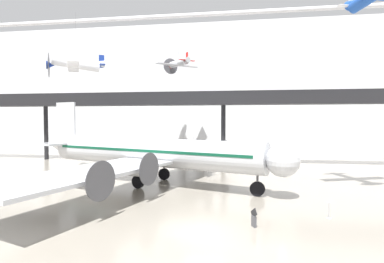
% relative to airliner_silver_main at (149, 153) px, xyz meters
% --- Properties ---
extents(ground_plane, '(260.00, 260.00, 0.00)m').
position_rel_airliner_silver_main_xyz_m(ground_plane, '(7.13, -12.41, -3.26)').
color(ground_plane, gray).
extents(hangar_back_wall, '(140.00, 3.00, 25.31)m').
position_rel_airliner_silver_main_xyz_m(hangar_back_wall, '(7.13, 28.10, 9.40)').
color(hangar_back_wall, silver).
rests_on(hangar_back_wall, ground).
extents(mezzanine_walkway, '(110.00, 3.20, 11.06)m').
position_rel_airliner_silver_main_xyz_m(mezzanine_walkway, '(7.13, 15.41, 6.11)').
color(mezzanine_walkway, black).
rests_on(mezzanine_walkway, ground).
extents(ceiling_truss_beam, '(120.00, 0.60, 0.60)m').
position_rel_airliner_silver_main_xyz_m(ceiling_truss_beam, '(7.13, 12.07, 18.40)').
color(ceiling_truss_beam, silver).
extents(airliner_silver_main, '(29.81, 34.77, 8.94)m').
position_rel_airliner_silver_main_xyz_m(airliner_silver_main, '(0.00, 0.00, 0.00)').
color(airliner_silver_main, silver).
rests_on(airliner_silver_main, ground).
extents(suspended_plane_white_twin, '(7.73, 8.61, 8.97)m').
position_rel_airliner_silver_main_xyz_m(suspended_plane_white_twin, '(-12.31, 7.45, 11.01)').
color(suspended_plane_white_twin, silver).
extents(suspended_plane_silver_racer, '(6.63, 6.40, 6.59)m').
position_rel_airliner_silver_main_xyz_m(suspended_plane_silver_racer, '(-0.44, 18.69, 12.93)').
color(suspended_plane_silver_racer, silver).
extents(stanchion_barrier, '(0.36, 0.36, 1.08)m').
position_rel_airliner_silver_main_xyz_m(stanchion_barrier, '(15.48, -9.13, -2.93)').
color(stanchion_barrier, '#B2B5BA').
rests_on(stanchion_barrier, ground).
extents(info_sign_pedestal, '(0.38, 0.71, 1.24)m').
position_rel_airliner_silver_main_xyz_m(info_sign_pedestal, '(10.29, -11.57, -2.80)').
color(info_sign_pedestal, '#4C4C51').
rests_on(info_sign_pedestal, ground).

